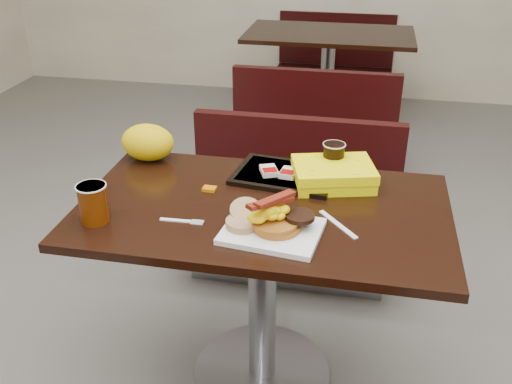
% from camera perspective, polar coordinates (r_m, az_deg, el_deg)
% --- Properties ---
extents(floor, '(6.00, 7.00, 0.01)m').
position_cam_1_polar(floor, '(2.32, 0.60, -17.78)').
color(floor, slate).
rests_on(floor, ground).
extents(table_near, '(1.20, 0.70, 0.75)m').
position_cam_1_polar(table_near, '(2.07, 0.65, -10.51)').
color(table_near, black).
rests_on(table_near, floor).
extents(bench_near_n, '(1.00, 0.46, 0.72)m').
position_cam_1_polar(bench_near_n, '(2.65, 3.45, -1.49)').
color(bench_near_n, black).
rests_on(bench_near_n, floor).
extents(table_far, '(1.20, 0.70, 0.75)m').
position_cam_1_polar(table_far, '(4.40, 7.05, 10.72)').
color(table_far, black).
rests_on(table_far, floor).
extents(bench_far_s, '(1.00, 0.46, 0.72)m').
position_cam_1_polar(bench_far_s, '(3.74, 6.09, 7.42)').
color(bench_far_s, black).
rests_on(bench_far_s, floor).
extents(bench_far_n, '(1.00, 0.46, 0.72)m').
position_cam_1_polar(bench_far_n, '(5.07, 7.74, 12.83)').
color(bench_far_n, black).
rests_on(bench_far_n, floor).
extents(platter, '(0.31, 0.26, 0.02)m').
position_cam_1_polar(platter, '(1.71, 1.60, -3.94)').
color(platter, white).
rests_on(platter, table_near).
extents(pancake_stack, '(0.16, 0.16, 0.03)m').
position_cam_1_polar(pancake_stack, '(1.70, 2.09, -3.22)').
color(pancake_stack, '#A9641C').
rests_on(pancake_stack, platter).
extents(sausage_patty, '(0.11, 0.11, 0.01)m').
position_cam_1_polar(sausage_patty, '(1.70, 4.38, -2.41)').
color(sausage_patty, black).
rests_on(sausage_patty, pancake_stack).
extents(scrambled_eggs, '(0.12, 0.11, 0.05)m').
position_cam_1_polar(scrambled_eggs, '(1.68, 1.24, -2.03)').
color(scrambled_eggs, '#FFED05').
rests_on(scrambled_eggs, pancake_stack).
extents(bacon_strips, '(0.16, 0.17, 0.01)m').
position_cam_1_polar(bacon_strips, '(1.66, 1.46, -0.97)').
color(bacon_strips, '#4F1305').
rests_on(bacon_strips, scrambled_eggs).
extents(muffin_bottom, '(0.11, 0.11, 0.02)m').
position_cam_1_polar(muffin_bottom, '(1.71, -1.39, -3.14)').
color(muffin_bottom, tan).
rests_on(muffin_bottom, platter).
extents(muffin_top, '(0.13, 0.13, 0.06)m').
position_cam_1_polar(muffin_top, '(1.75, -1.02, -1.95)').
color(muffin_top, tan).
rests_on(muffin_top, platter).
extents(coffee_cup_near, '(0.09, 0.09, 0.12)m').
position_cam_1_polar(coffee_cup_near, '(1.82, -15.89, -1.10)').
color(coffee_cup_near, '#7F3004').
rests_on(coffee_cup_near, table_near).
extents(fork, '(0.14, 0.03, 0.00)m').
position_cam_1_polar(fork, '(1.80, -8.01, -2.81)').
color(fork, white).
rests_on(fork, table_near).
extents(knife, '(0.13, 0.15, 0.00)m').
position_cam_1_polar(knife, '(1.78, 8.16, -3.20)').
color(knife, white).
rests_on(knife, table_near).
extents(condiment_syrup, '(0.05, 0.04, 0.01)m').
position_cam_1_polar(condiment_syrup, '(1.96, -4.66, 0.32)').
color(condiment_syrup, '#C76508').
rests_on(condiment_syrup, table_near).
extents(condiment_ketchup, '(0.05, 0.05, 0.01)m').
position_cam_1_polar(condiment_ketchup, '(1.87, 2.22, -1.14)').
color(condiment_ketchup, '#8C0504').
rests_on(condiment_ketchup, table_near).
extents(tray, '(0.38, 0.30, 0.02)m').
position_cam_1_polar(tray, '(2.05, 2.93, 1.70)').
color(tray, black).
rests_on(tray, table_near).
extents(hashbrown_sleeve_left, '(0.08, 0.09, 0.02)m').
position_cam_1_polar(hashbrown_sleeve_left, '(2.03, 1.28, 2.13)').
color(hashbrown_sleeve_left, silver).
rests_on(hashbrown_sleeve_left, tray).
extents(hashbrown_sleeve_right, '(0.06, 0.08, 0.02)m').
position_cam_1_polar(hashbrown_sleeve_right, '(2.02, 3.26, 1.91)').
color(hashbrown_sleeve_right, silver).
rests_on(hashbrown_sleeve_right, tray).
extents(coffee_cup_far, '(0.09, 0.09, 0.10)m').
position_cam_1_polar(coffee_cup_far, '(2.05, 7.72, 3.44)').
color(coffee_cup_far, black).
rests_on(coffee_cup_far, tray).
extents(clamshell, '(0.32, 0.27, 0.07)m').
position_cam_1_polar(clamshell, '(2.00, 7.70, 1.76)').
color(clamshell, '#F8ED04').
rests_on(clamshell, table_near).
extents(paper_bag, '(0.24, 0.22, 0.14)m').
position_cam_1_polar(paper_bag, '(2.20, -10.74, 4.89)').
color(paper_bag, yellow).
rests_on(paper_bag, table_near).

